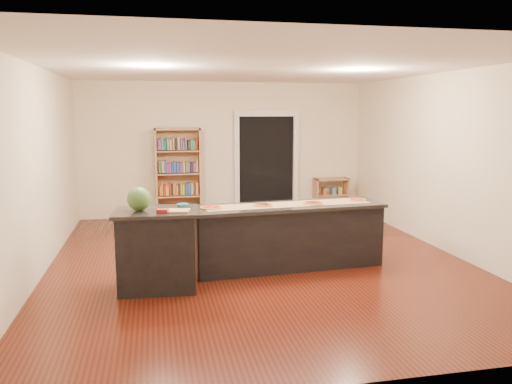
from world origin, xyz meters
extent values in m
cube|color=beige|center=(0.00, 0.00, 1.40)|extent=(6.00, 7.00, 2.80)
cube|color=#4D190D|center=(0.00, 0.00, 0.00)|extent=(6.00, 7.00, 0.01)
cube|color=white|center=(0.00, 0.00, 2.80)|extent=(6.00, 7.00, 0.01)
cube|color=black|center=(0.90, 3.48, 1.05)|extent=(1.20, 0.02, 2.10)
cube|color=silver|center=(0.25, 3.44, 1.05)|extent=(0.10, 0.08, 2.10)
cube|color=silver|center=(1.55, 3.44, 1.05)|extent=(0.10, 0.08, 2.10)
cube|color=silver|center=(0.90, 3.44, 2.15)|extent=(1.40, 0.08, 0.12)
cube|color=black|center=(0.35, -0.37, 0.42)|extent=(2.64, 0.66, 0.85)
cube|color=black|center=(0.35, -0.37, 0.87)|extent=(2.72, 0.74, 0.05)
cube|color=black|center=(-1.48, -0.90, 0.48)|extent=(0.92, 0.65, 0.95)
cube|color=black|center=(-1.48, -0.90, 0.98)|extent=(1.01, 0.74, 0.04)
cube|color=tan|center=(-1.00, 3.28, 0.93)|extent=(0.93, 0.33, 1.86)
cube|color=tan|center=(2.32, 3.29, 0.37)|extent=(0.75, 0.32, 0.75)
cylinder|color=#4F87B1|center=(-0.11, 3.09, 0.15)|extent=(0.20, 0.20, 0.30)
cube|color=#A07C52|center=(0.34, -0.35, 0.90)|extent=(2.39, 0.60, 0.00)
sphere|color=#144214|center=(-1.67, -0.89, 1.14)|extent=(0.29, 0.29, 0.29)
cube|color=tan|center=(-1.24, -1.05, 1.01)|extent=(0.37, 0.29, 0.02)
cube|color=maroon|center=(-1.40, -1.10, 1.02)|extent=(0.15, 0.13, 0.05)
cylinder|color=#195966|center=(-1.15, -0.85, 1.03)|extent=(0.15, 0.15, 0.06)
cylinder|color=#BA8247|center=(-0.74, -0.40, 0.91)|extent=(0.29, 0.29, 0.02)
cylinder|color=#A5190C|center=(-0.74, -0.40, 0.92)|extent=(0.24, 0.24, 0.00)
cylinder|color=#BA8247|center=(-0.02, -0.37, 0.91)|extent=(0.28, 0.28, 0.02)
cylinder|color=#A5190C|center=(-0.02, -0.37, 0.92)|extent=(0.23, 0.23, 0.00)
cylinder|color=#BA8247|center=(0.71, -0.38, 0.91)|extent=(0.29, 0.29, 0.02)
cylinder|color=#A5190C|center=(0.71, -0.38, 0.92)|extent=(0.24, 0.24, 0.00)
cylinder|color=#BA8247|center=(1.43, -0.25, 0.91)|extent=(0.26, 0.26, 0.02)
cylinder|color=#A5190C|center=(1.43, -0.25, 0.92)|extent=(0.22, 0.22, 0.00)
camera|label=1|loc=(-1.49, -7.00, 2.18)|focal=35.00mm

